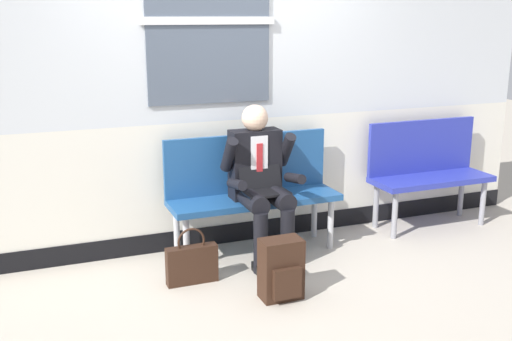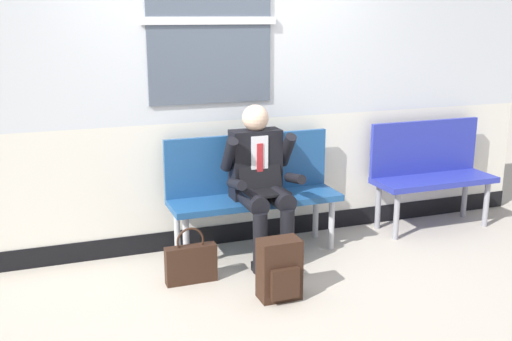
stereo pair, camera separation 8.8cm
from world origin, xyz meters
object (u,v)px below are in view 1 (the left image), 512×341
(bench_with_person, at_px, (251,185))
(backpack, at_px, (282,270))
(person_seated, at_px, (261,180))
(handbag, at_px, (192,263))
(bench_empty, at_px, (427,167))

(bench_with_person, xyz_separation_m, backpack, (-0.14, -0.93, -0.34))
(bench_with_person, height_order, person_seated, person_seated)
(bench_with_person, distance_m, handbag, 0.89)
(bench_empty, bearing_deg, bench_with_person, 179.98)
(bench_empty, xyz_separation_m, backpack, (-1.87, -0.93, -0.34))
(person_seated, bearing_deg, handbag, -157.86)
(bench_with_person, height_order, bench_empty, bench_empty)
(person_seated, bearing_deg, bench_empty, 6.75)
(bench_with_person, relative_size, bench_empty, 1.25)
(handbag, bearing_deg, backpack, -42.57)
(bench_empty, bearing_deg, backpack, -153.47)
(bench_with_person, bearing_deg, backpack, -98.42)
(person_seated, bearing_deg, bench_with_person, 90.00)
(bench_empty, relative_size, handbag, 2.65)
(bench_empty, relative_size, person_seated, 0.91)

